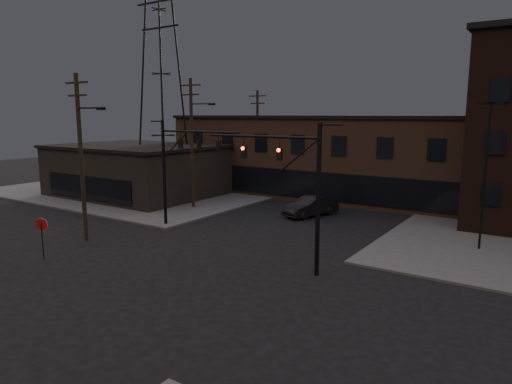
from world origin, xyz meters
TOP-DOWN VIEW (x-y plane):
  - ground at (0.00, 0.00)m, footprint 140.00×140.00m
  - sidewalk_nw at (-22.00, 22.00)m, footprint 30.00×30.00m
  - building_row at (0.00, 28.00)m, footprint 40.00×12.00m
  - building_left at (-20.00, 16.00)m, footprint 16.00×12.00m
  - traffic_signal_near at (5.36, 4.50)m, footprint 7.12×0.24m
  - traffic_signal_far at (-6.72, 8.00)m, footprint 7.12×0.24m
  - stop_sign at (-8.00, -1.99)m, footprint 0.72×0.33m
  - utility_pole_near at (-9.43, 2.00)m, footprint 3.70×0.28m
  - utility_pole_mid at (-10.44, 14.00)m, footprint 3.70×0.28m
  - utility_pole_far at (-11.50, 26.00)m, footprint 2.20×0.28m
  - transmission_tower at (-18.00, 18.00)m, footprint 7.00×7.00m
  - lot_light_a at (13.00, 14.00)m, footprint 1.50×0.28m
  - parked_car_lot_a at (12.88, 20.68)m, footprint 4.84×3.38m
  - car_crossing at (-0.26, 17.15)m, footprint 3.28×5.34m

SIDE VIEW (x-z plane):
  - ground at x=0.00m, z-range 0.00..0.00m
  - sidewalk_nw at x=-22.00m, z-range 0.00..0.15m
  - car_crossing at x=-0.26m, z-range 0.00..1.66m
  - parked_car_lot_a at x=12.88m, z-range 0.15..1.68m
  - stop_sign at x=-8.00m, z-range 0.60..3.08m
  - building_left at x=-20.00m, z-range 0.00..5.00m
  - building_row at x=0.00m, z-range 0.00..8.00m
  - traffic_signal_near at x=5.36m, z-range 0.93..8.93m
  - traffic_signal_far at x=-6.72m, z-range 1.01..9.01m
  - lot_light_a at x=13.00m, z-range 0.94..10.08m
  - utility_pole_far at x=-11.50m, z-range 0.28..11.28m
  - utility_pole_near at x=-9.43m, z-range 0.37..11.37m
  - utility_pole_mid at x=-10.44m, z-range 0.38..11.88m
  - transmission_tower at x=-18.00m, z-range 0.00..25.00m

